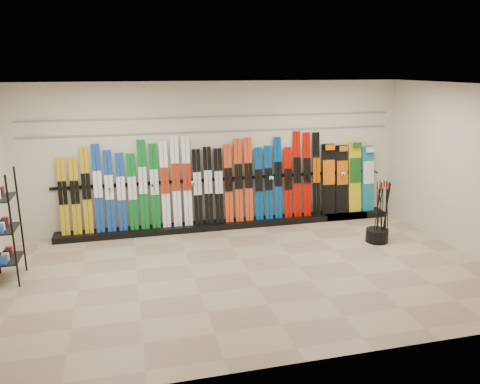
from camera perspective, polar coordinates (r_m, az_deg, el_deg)
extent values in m
plane|color=gray|center=(7.80, 1.02, -9.74)|extent=(8.00, 8.00, 0.00)
plane|color=beige|center=(9.69, -2.80, 4.48)|extent=(8.00, 0.00, 8.00)
plane|color=beige|center=(9.18, 25.98, 2.37)|extent=(0.00, 5.00, 5.00)
plane|color=silver|center=(7.09, 1.13, 12.85)|extent=(8.00, 8.00, 0.00)
cube|color=black|center=(9.89, -1.16, -3.92)|extent=(8.00, 0.40, 0.12)
cube|color=gold|center=(9.55, -20.76, -0.53)|extent=(0.17, 0.21, 1.50)
cube|color=gold|center=(9.53, -19.45, -0.46)|extent=(0.17, 0.21, 1.49)
cube|color=gold|center=(9.50, -18.21, 0.17)|extent=(0.17, 0.23, 1.68)
cube|color=#143D97|center=(9.48, -16.92, 0.40)|extent=(0.17, 0.24, 1.73)
cube|color=#143D97|center=(9.48, -15.63, 0.09)|extent=(0.17, 0.22, 1.60)
cube|color=#143D97|center=(9.47, -14.28, -0.01)|extent=(0.17, 0.22, 1.54)
cube|color=#086E20|center=(9.48, -12.98, 0.01)|extent=(0.17, 0.21, 1.52)
cube|color=#086E20|center=(9.47, -11.74, 0.86)|extent=(0.17, 0.25, 1.77)
cube|color=#086E20|center=(9.48, -10.38, 0.69)|extent=(0.17, 0.24, 1.69)
cube|color=white|center=(9.49, -9.13, 0.88)|extent=(0.17, 0.24, 1.73)
cube|color=white|center=(9.51, -7.81, 1.27)|extent=(0.17, 0.25, 1.83)
cube|color=white|center=(9.53, -6.48, 1.31)|extent=(0.17, 0.25, 1.81)
cube|color=black|center=(9.58, -5.21, 0.58)|extent=(0.17, 0.22, 1.54)
cube|color=black|center=(9.61, -3.90, 0.78)|extent=(0.17, 0.22, 1.58)
cube|color=black|center=(9.65, -2.61, 0.75)|extent=(0.17, 0.22, 1.55)
cube|color=red|center=(9.69, -1.42, 1.04)|extent=(0.17, 0.23, 1.62)
cube|color=red|center=(9.73, -0.18, 1.42)|extent=(0.17, 0.24, 1.72)
cube|color=red|center=(9.78, 1.04, 1.52)|extent=(0.17, 0.24, 1.73)
cube|color=navy|center=(9.85, 2.30, 1.00)|extent=(0.17, 0.21, 1.53)
cube|color=navy|center=(9.91, 3.50, 1.14)|extent=(0.17, 0.22, 1.56)
cube|color=navy|center=(9.97, 4.66, 1.71)|extent=(0.17, 0.24, 1.73)
cube|color=#BF0900|center=(10.05, 5.87, 1.15)|extent=(0.17, 0.21, 1.51)
cube|color=#BF0900|center=(10.11, 6.98, 2.14)|extent=(0.17, 0.25, 1.83)
cube|color=#BF0900|center=(10.19, 8.17, 2.11)|extent=(0.17, 0.25, 1.80)
cube|color=black|center=(10.27, 9.28, 2.16)|extent=(0.17, 0.25, 1.80)
cube|color=black|center=(10.43, 10.72, 1.55)|extent=(0.31, 0.24, 1.54)
cube|color=black|center=(10.57, 12.30, 1.53)|extent=(0.29, 0.23, 1.50)
cube|color=gold|center=(10.71, 13.84, 1.78)|extent=(0.29, 0.24, 1.56)
cube|color=#14728C|center=(10.87, 15.33, 1.57)|extent=(0.28, 0.22, 1.45)
cube|color=black|center=(8.09, -26.97, -3.84)|extent=(0.40, 0.60, 1.76)
cylinder|color=black|center=(9.42, 16.35, -5.11)|extent=(0.42, 0.42, 0.25)
cylinder|color=black|center=(9.28, 16.39, -2.26)|extent=(0.15, 0.07, 1.17)
cylinder|color=black|center=(9.26, 16.75, -2.32)|extent=(0.14, 0.07, 1.18)
cylinder|color=black|center=(9.33, 17.43, -2.26)|extent=(0.07, 0.14, 1.18)
cylinder|color=black|center=(9.35, 17.37, -2.21)|extent=(0.13, 0.07, 1.18)
cylinder|color=black|center=(9.35, 16.94, -2.18)|extent=(0.02, 0.12, 1.18)
cylinder|color=black|center=(9.18, 16.35, -2.44)|extent=(0.08, 0.09, 1.18)
cylinder|color=black|center=(9.32, 17.52, -2.28)|extent=(0.10, 0.10, 1.18)
cylinder|color=black|center=(9.29, 16.63, -2.26)|extent=(0.04, 0.07, 1.18)
cylinder|color=black|center=(9.20, 17.34, -2.48)|extent=(0.06, 0.12, 1.18)
cylinder|color=black|center=(9.37, 17.35, -2.17)|extent=(0.09, 0.12, 1.18)
cylinder|color=black|center=(9.30, 16.45, -2.23)|extent=(0.04, 0.12, 1.18)
cube|color=gray|center=(9.59, -2.81, 7.40)|extent=(7.60, 0.02, 0.03)
cube|color=gray|center=(9.55, -2.83, 9.18)|extent=(7.60, 0.02, 0.03)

